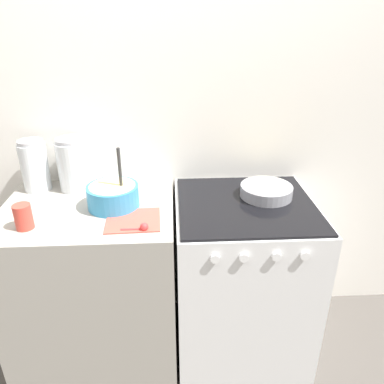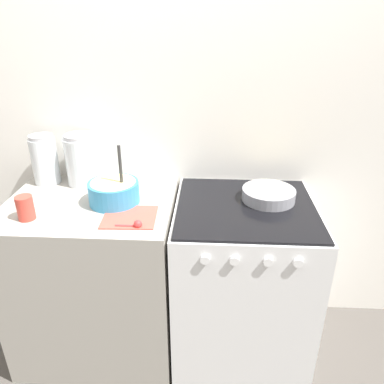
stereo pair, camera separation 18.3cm
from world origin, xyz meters
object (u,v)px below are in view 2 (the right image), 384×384
at_px(storage_jar_middle, 83,163).
at_px(tin_can, 25,208).
at_px(baking_pan, 269,194).
at_px(mixing_bowl, 114,191).
at_px(stove, 241,281).
at_px(storage_jar_left, 45,163).

relative_size(storage_jar_middle, tin_can, 2.46).
xyz_separation_m(baking_pan, tin_can, (-1.12, -0.25, 0.02)).
bearing_deg(mixing_bowl, storage_jar_middle, 134.54).
xyz_separation_m(stove, tin_can, (-1.00, -0.18, 0.51)).
xyz_separation_m(stove, storage_jar_middle, (-0.87, 0.22, 0.57)).
distance_m(mixing_bowl, storage_jar_left, 0.49).
height_order(storage_jar_left, tin_can, storage_jar_left).
height_order(storage_jar_left, storage_jar_middle, storage_jar_middle).
bearing_deg(mixing_bowl, storage_jar_left, 152.32).
distance_m(baking_pan, storage_jar_left, 1.20).
relative_size(baking_pan, storage_jar_left, 0.98).
bearing_deg(stove, mixing_bowl, 179.95).
bearing_deg(mixing_bowl, tin_can, -152.66).
bearing_deg(storage_jar_middle, baking_pan, -8.92).
relative_size(mixing_bowl, storage_jar_middle, 1.07).
relative_size(mixing_bowl, storage_jar_left, 1.10).
bearing_deg(storage_jar_middle, tin_can, -108.46).
relative_size(baking_pan, storage_jar_middle, 0.95).
distance_m(storage_jar_left, storage_jar_middle, 0.21).
bearing_deg(baking_pan, tin_can, -167.12).
height_order(stove, baking_pan, baking_pan).
distance_m(stove, storage_jar_left, 1.23).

